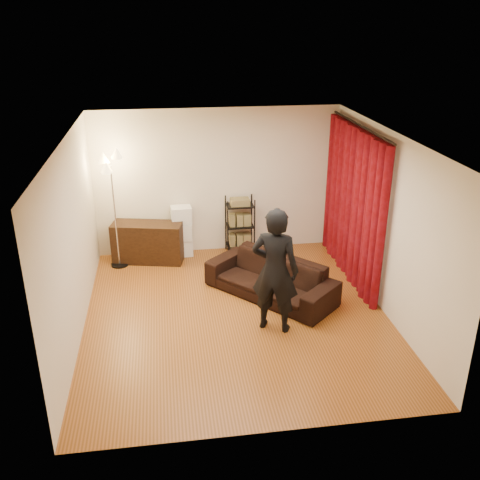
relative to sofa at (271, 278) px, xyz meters
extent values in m
plane|color=#995624|center=(-0.63, -0.52, -0.31)|extent=(5.00, 5.00, 0.00)
plane|color=white|center=(-0.63, -0.52, 2.39)|extent=(5.00, 5.00, 0.00)
plane|color=silver|center=(-0.63, 1.98, 1.04)|extent=(5.00, 0.00, 5.00)
plane|color=silver|center=(-0.63, -3.02, 1.04)|extent=(5.00, 0.00, 5.00)
plane|color=silver|center=(-2.88, -0.52, 1.04)|extent=(0.00, 5.00, 5.00)
plane|color=silver|center=(1.62, -0.52, 1.04)|extent=(0.00, 5.00, 5.00)
cylinder|color=black|center=(1.52, 0.60, 2.27)|extent=(0.04, 2.65, 0.04)
imported|color=black|center=(0.00, 0.00, 0.00)|extent=(2.05, 2.14, 0.62)
imported|color=black|center=(-0.14, -0.95, 0.61)|extent=(0.80, 0.69, 1.84)
cube|color=black|center=(-1.96, 1.62, 0.06)|extent=(1.33, 0.73, 0.73)
camera|label=1|loc=(-1.59, -7.47, 3.91)|focal=40.00mm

